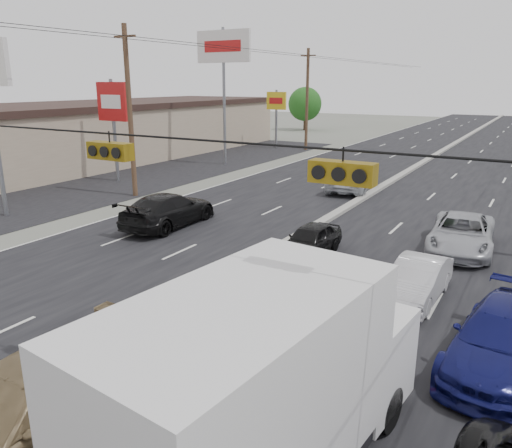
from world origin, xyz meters
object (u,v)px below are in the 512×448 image
Objects in this scene: utility_pole_left_b at (130,112)px; queue_car_b at (417,281)px; pole_sign_mid at (113,107)px; queue_car_a at (310,240)px; box_truck at (267,387)px; queue_car_c at (462,234)px; pole_sign_billboard at (223,55)px; oncoming_far at (353,180)px; utility_pole_left_c at (307,99)px; oncoming_near at (169,210)px; queue_car_d at (504,340)px; tree_left_far at (305,104)px; pole_sign_far at (276,106)px; tan_sedan at (27,409)px; red_sedan at (288,282)px.

utility_pole_left_b reaches higher than queue_car_b.
pole_sign_mid is 20.41m from queue_car_a.
box_truck is 1.44× the size of queue_car_c.
pole_sign_billboard reaches higher than oncoming_far.
queue_car_c is at bearing -2.80° from utility_pole_left_b.
box_truck reaches higher than queue_car_a.
utility_pole_left_c reaches higher than oncoming_far.
oncoming_far is at bearing -113.63° from oncoming_near.
pole_sign_mid reaches higher than queue_car_d.
oncoming_far is (-7.57, 14.98, 0.07)m from queue_car_b.
box_truck is 1.91× the size of queue_car_b.
tree_left_far is at bearing 101.92° from utility_pole_left_b.
pole_sign_billboard is 1.83× the size of pole_sign_far.
tree_left_far reaches higher than queue_car_c.
tan_sedan reaches higher than red_sedan.
pole_sign_mid reaches higher than queue_car_a.
queue_car_c is (0.86, 15.04, -1.20)m from box_truck.
utility_pole_left_b is 1.63× the size of tree_left_far.
utility_pole_left_b is at bearing 30.02° from oncoming_far.
oncoming_near is (-12.48, 2.67, 0.15)m from queue_car_b.
tan_sedan is 1.39× the size of red_sedan.
tan_sedan is 25.80m from oncoming_far.
pole_sign_mid is 1.89× the size of queue_car_a.
box_truck reaches higher than oncoming_near.
utility_pole_left_c reaches higher than tan_sedan.
utility_pole_left_b is 1.91× the size of oncoming_far.
utility_pole_left_c is 1.67× the size of pole_sign_far.
tan_sedan is at bearing 118.18° from oncoming_near.
oncoming_near is (-12.05, 11.80, -1.12)m from box_truck.
queue_car_c is at bearing -9.46° from pole_sign_mid.
queue_car_c is at bearing -167.80° from oncoming_near.
tree_left_far is 54.19m from queue_car_c.
utility_pole_left_c is at bearing 120.17° from box_truck.
utility_pole_left_b is 8.61m from oncoming_near.
box_truck reaches higher than queue_car_d.
queue_car_d reaches higher than queue_car_c.
queue_car_a is (13.90, -29.60, -4.48)m from utility_pole_left_c.
pole_sign_billboard is 29.80m from queue_car_b.
queue_car_c is 12.10m from oncoming_far.
oncoming_near is (-7.72, 0.43, 0.18)m from queue_car_a.
queue_car_a is at bearing 151.44° from queue_car_d.
queue_car_b is (28.17, -51.84, -3.05)m from tree_left_far.
tan_sedan is (13.90, -42.50, -4.24)m from utility_pole_left_c.
tree_left_far is 66.80m from tan_sedan.
box_truck is at bearing 133.71° from oncoming_near.
box_truck is 12.24m from queue_car_a.
pole_sign_far is 0.78× the size of box_truck.
utility_pole_left_b is 25.00m from utility_pole_left_c.
tan_sedan is at bearing 89.98° from oncoming_far.
pole_sign_far is 1.07× the size of oncoming_near.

